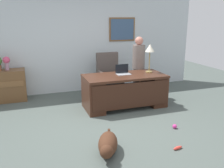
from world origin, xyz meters
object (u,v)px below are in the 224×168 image
object	(u,v)px
desk	(125,90)
armchair	(109,77)
desk_lamp	(150,50)
dog_toy_bone	(178,148)
dog_lying	(108,144)
dog_toy_ball	(175,126)
laptop	(123,72)
person_standing	(138,67)
vase_with_flowers	(6,62)

from	to	relation	value
desk	armchair	distance (m)	1.03
desk_lamp	dog_toy_bone	bearing A→B (deg)	-105.20
dog_lying	dog_toy_ball	size ratio (longest dim) A/B	9.03
laptop	dog_toy_ball	bearing A→B (deg)	-73.47
person_standing	armchair	bearing A→B (deg)	150.16
armchair	desk_lamp	xyz separation A→B (m)	(0.72, -0.91, 0.81)
vase_with_flowers	dog_toy_bone	size ratio (longest dim) A/B	1.89
laptop	dog_toy_bone	bearing A→B (deg)	-88.06
laptop	desk_lamp	distance (m)	0.83
desk	person_standing	xyz separation A→B (m)	(0.63, 0.64, 0.39)
dog_lying	dog_toy_ball	bearing A→B (deg)	16.15
desk	laptop	xyz separation A→B (m)	(-0.01, 0.13, 0.40)
desk_lamp	dog_lying	bearing A→B (deg)	-130.97
armchair	laptop	world-z (taller)	armchair
dog_toy_ball	dog_toy_bone	distance (m)	0.78
vase_with_flowers	dog_toy_ball	distance (m)	4.24
dog_toy_bone	desk	bearing A→B (deg)	91.91
dog_lying	vase_with_flowers	xyz separation A→B (m)	(-1.55, 3.23, 0.85)
person_standing	laptop	xyz separation A→B (m)	(-0.64, -0.51, 0.01)
person_standing	vase_with_flowers	size ratio (longest dim) A/B	4.69
armchair	vase_with_flowers	size ratio (longest dim) A/B	3.39
dog_lying	dog_toy_ball	distance (m)	1.55
laptop	vase_with_flowers	bearing A→B (deg)	154.08
desk	person_standing	bearing A→B (deg)	45.22
desk	person_standing	size ratio (longest dim) A/B	1.19
laptop	dog_toy_ball	size ratio (longest dim) A/B	3.82
desk_lamp	dog_toy_ball	xyz separation A→B (m)	(-0.22, -1.53, -1.27)
dog_toy_ball	laptop	bearing A→B (deg)	106.53
desk	desk_lamp	size ratio (longest dim) A/B	2.78
desk_lamp	person_standing	bearing A→B (deg)	94.02
dog_lying	dog_toy_bone	distance (m)	1.14
desk	laptop	world-z (taller)	laptop
desk	dog_toy_ball	xyz separation A→B (m)	(0.45, -1.42, -0.38)
desk	dog_lying	xyz separation A→B (m)	(-1.03, -1.85, -0.26)
laptop	desk	bearing A→B (deg)	-87.58
person_standing	laptop	size ratio (longest dim) A/B	4.94
desk_lamp	vase_with_flowers	distance (m)	3.50
dog_lying	laptop	xyz separation A→B (m)	(1.03, 1.98, 0.67)
desk	dog_lying	distance (m)	2.13
person_standing	laptop	distance (m)	0.82
desk	dog_toy_bone	distance (m)	2.14
armchair	desk_lamp	world-z (taller)	desk_lamp
dog_lying	vase_with_flowers	size ratio (longest dim) A/B	2.25
laptop	desk_lamp	size ratio (longest dim) A/B	0.47
armchair	dog_lying	xyz separation A→B (m)	(-0.99, -2.88, -0.35)
dog_lying	laptop	world-z (taller)	laptop
dog_lying	dog_toy_bone	size ratio (longest dim) A/B	4.25
person_standing	desk_lamp	size ratio (longest dim) A/B	2.34
armchair	dog_toy_bone	world-z (taller)	armchair
desk	person_standing	world-z (taller)	person_standing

